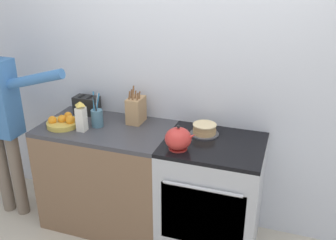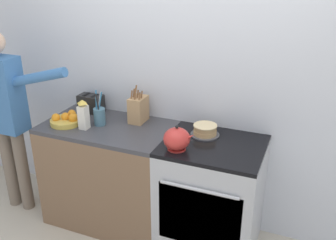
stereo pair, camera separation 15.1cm
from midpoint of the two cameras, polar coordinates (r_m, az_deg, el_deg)
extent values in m
cube|color=silver|center=(3.04, 5.61, 6.24)|extent=(8.00, 0.04, 2.60)
cube|color=brown|center=(3.35, -7.46, -8.33)|extent=(1.07, 0.64, 0.89)
cube|color=#3D3D42|center=(3.13, -7.89, -1.10)|extent=(1.07, 0.64, 0.03)
cube|color=#B7BABF|center=(3.05, 7.97, -11.68)|extent=(0.75, 0.64, 0.89)
cube|color=black|center=(2.79, 6.28, -14.75)|extent=(0.62, 0.01, 0.49)
cylinder|color=#B7BABF|center=(2.62, 6.36, -10.57)|extent=(0.56, 0.02, 0.02)
cube|color=black|center=(2.82, 8.48, -3.94)|extent=(0.75, 0.64, 0.03)
cylinder|color=#4C4C51|center=(2.94, 7.11, -2.23)|extent=(0.23, 0.23, 0.01)
cylinder|color=tan|center=(2.93, 7.13, -1.84)|extent=(0.18, 0.18, 0.03)
cylinder|color=tan|center=(2.92, 7.17, -1.23)|extent=(0.18, 0.18, 0.03)
cylinder|color=beige|center=(2.91, 7.19, -0.85)|extent=(0.18, 0.18, 0.01)
cylinder|color=red|center=(2.71, 2.92, -4.40)|extent=(0.14, 0.14, 0.01)
ellipsoid|color=red|center=(2.68, 2.96, -2.91)|extent=(0.19, 0.19, 0.16)
cone|color=red|center=(2.64, 4.85, -2.67)|extent=(0.10, 0.04, 0.08)
sphere|color=black|center=(2.64, 3.00, -1.07)|extent=(0.02, 0.02, 0.02)
cube|color=tan|center=(3.14, -3.17, 1.61)|extent=(0.12, 0.18, 0.22)
cylinder|color=brown|center=(3.07, -4.16, 3.87)|extent=(0.01, 0.03, 0.07)
cylinder|color=brown|center=(3.04, -3.60, 4.01)|extent=(0.01, 0.04, 0.10)
cylinder|color=brown|center=(3.04, -2.95, 3.66)|extent=(0.01, 0.03, 0.06)
cylinder|color=brown|center=(3.10, -3.84, 4.12)|extent=(0.01, 0.03, 0.07)
cylinder|color=brown|center=(3.09, -3.23, 3.99)|extent=(0.01, 0.03, 0.06)
cylinder|color=brown|center=(3.07, -2.63, 3.88)|extent=(0.01, 0.03, 0.06)
cylinder|color=brown|center=(3.13, -3.55, 4.49)|extent=(0.01, 0.04, 0.09)
cylinder|color=#477084|center=(3.12, -9.03, 0.50)|extent=(0.10, 0.10, 0.14)
cylinder|color=teal|center=(3.09, -9.49, 2.26)|extent=(0.02, 0.04, 0.25)
cylinder|color=teal|center=(3.10, -9.04, 2.24)|extent=(0.06, 0.02, 0.23)
cylinder|color=#B7BABF|center=(3.10, -9.15, 2.22)|extent=(0.05, 0.04, 0.23)
cylinder|color=black|center=(3.07, -9.21, 1.94)|extent=(0.03, 0.02, 0.23)
cylinder|color=gold|center=(3.21, -13.97, -0.23)|extent=(0.26, 0.26, 0.04)
sphere|color=orange|center=(3.21, -15.44, 0.36)|extent=(0.07, 0.07, 0.07)
sphere|color=orange|center=(3.20, -14.07, 0.49)|extent=(0.07, 0.07, 0.07)
sphere|color=orange|center=(3.16, -12.92, 0.31)|extent=(0.08, 0.08, 0.08)
sphere|color=orange|center=(3.25, -13.18, 0.93)|extent=(0.07, 0.07, 0.07)
cube|color=black|center=(3.40, -10.40, 2.46)|extent=(0.22, 0.13, 0.16)
cube|color=black|center=(3.39, -11.12, 3.84)|extent=(0.03, 0.09, 0.00)
cube|color=black|center=(3.35, -9.87, 3.67)|extent=(0.03, 0.09, 0.00)
cube|color=black|center=(3.45, -12.07, 3.19)|extent=(0.02, 0.02, 0.01)
cube|color=white|center=(3.06, -11.36, 0.38)|extent=(0.07, 0.07, 0.20)
pyramid|color=#E0BC4C|center=(3.01, -11.56, 2.71)|extent=(0.07, 0.07, 0.03)
cylinder|color=#7A6B5B|center=(3.80, -21.97, -6.69)|extent=(0.11, 0.11, 0.80)
cylinder|color=#7A6B5B|center=(3.69, -20.15, -7.24)|extent=(0.11, 0.11, 0.80)
cube|color=#3D70AD|center=(3.46, -22.77, 3.59)|extent=(0.34, 0.20, 0.66)
cylinder|color=#3D70AD|center=(3.13, -17.95, 6.19)|extent=(0.56, 0.08, 0.22)
cylinder|color=silver|center=(4.55, -22.84, -4.41)|extent=(0.04, 0.04, 0.43)
camera|label=1|loc=(0.08, -88.47, 0.65)|focal=40.00mm
camera|label=2|loc=(0.08, 91.53, -0.65)|focal=40.00mm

